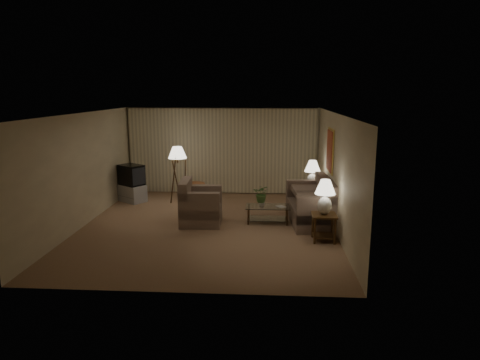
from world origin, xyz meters
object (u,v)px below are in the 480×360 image
side_table_far (312,195)px  table_lamp_near (325,194)px  crt_tv (131,175)px  floor_lamp (178,173)px  coffee_table (268,212)px  table_lamp_far (312,172)px  ottoman (195,190)px  armchair (201,206)px  tv_cabinet (132,193)px  side_table_near (324,223)px  sofa (311,205)px  vase (262,203)px

side_table_far → table_lamp_near: table_lamp_near is taller
crt_tv → floor_lamp: bearing=35.0°
table_lamp_near → coffee_table: bearing=134.1°
table_lamp_far → ottoman: bearing=161.5°
armchair → tv_cabinet: 3.09m
side_table_near → ottoman: 5.10m
sofa → floor_lamp: 4.07m
sofa → armchair: sofa is taller
side_table_near → vase: side_table_near is taller
vase → coffee_table: bearing=0.0°
table_lamp_near → tv_cabinet: (-5.20, 3.08, -0.80)m
table_lamp_far → floor_lamp: floor_lamp is taller
armchair → floor_lamp: bearing=23.4°
vase → table_lamp_far: bearing=44.8°
side_table_near → tv_cabinet: size_ratio=0.64×
side_table_far → table_lamp_near: bearing=-90.0°
armchair → crt_tv: size_ratio=1.31×
armchair → sofa: bearing=-86.8°
ottoman → floor_lamp: bearing=-118.2°
armchair → table_lamp_far: table_lamp_far is taller
armchair → floor_lamp: 2.26m
table_lamp_near → tv_cabinet: size_ratio=0.82×
side_table_near → sofa: bearing=96.3°
coffee_table → side_table_near: bearing=-45.9°
armchair → side_table_near: size_ratio=1.85×
side_table_near → tv_cabinet: side_table_near is taller
side_table_near → armchair: bearing=159.2°
tv_cabinet → side_table_near: bearing=4.6°
coffee_table → floor_lamp: (-2.60, 1.82, 0.58)m
crt_tv → vase: bearing=9.7°
side_table_near → coffee_table: 1.75m
side_table_near → ottoman: side_table_near is taller
coffee_table → crt_tv: size_ratio=1.28×
table_lamp_near → vase: (-1.36, 1.25, -0.56)m
table_lamp_far → crt_tv: table_lamp_far is taller
side_table_far → floor_lamp: floor_lamp is taller
table_lamp_near → floor_lamp: floor_lamp is taller
table_lamp_near → crt_tv: size_ratio=0.90×
sofa → floor_lamp: floor_lamp is taller
tv_cabinet → floor_lamp: size_ratio=0.57×
table_lamp_far → coffee_table: bearing=-131.9°
side_table_far → vase: (-1.36, -1.35, 0.10)m
ottoman → sofa: bearing=-36.1°
table_lamp_near → table_lamp_far: (-0.00, 2.60, -0.00)m
table_lamp_far → crt_tv: 5.23m
armchair → side_table_far: (2.85, 1.52, -0.04)m
side_table_near → vase: 1.85m
armchair → floor_lamp: (-0.97, 1.99, 0.43)m
sofa → coffee_table: 1.08m
sofa → table_lamp_near: size_ratio=2.78×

